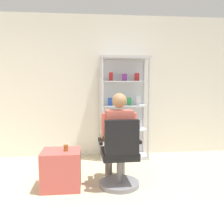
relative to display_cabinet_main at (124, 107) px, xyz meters
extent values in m
cube|color=silver|center=(-0.40, 0.24, 0.39)|extent=(6.00, 0.10, 2.70)
cylinder|color=#B7B7BC|center=(-0.43, -0.26, -0.01)|extent=(0.05, 0.05, 1.90)
cylinder|color=#B7B7BC|center=(0.42, -0.26, -0.01)|extent=(0.05, 0.05, 1.90)
cylinder|color=#B7B7BC|center=(-0.43, 0.14, -0.01)|extent=(0.05, 0.05, 1.90)
cylinder|color=#B7B7BC|center=(0.42, 0.14, -0.01)|extent=(0.05, 0.05, 1.90)
cube|color=#B7B7BC|center=(0.00, -0.06, 0.92)|extent=(0.90, 0.45, 0.04)
cube|color=#B7B7BC|center=(0.00, -0.06, -0.94)|extent=(0.90, 0.45, 0.04)
cube|color=silver|center=(0.00, 0.15, -0.01)|extent=(0.84, 0.02, 1.80)
cube|color=silver|center=(0.00, -0.06, -0.41)|extent=(0.82, 0.39, 0.02)
cube|color=#999919|center=(-0.29, -0.06, -0.33)|extent=(0.08, 0.04, 0.15)
cube|color=red|center=(-0.14, -0.06, -0.33)|extent=(0.08, 0.05, 0.14)
cube|color=red|center=(-0.01, -0.05, -0.33)|extent=(0.09, 0.05, 0.14)
cube|color=#264CB2|center=(0.14, -0.06, -0.32)|extent=(0.09, 0.04, 0.16)
cube|color=silver|center=(0.30, -0.09, -0.33)|extent=(0.08, 0.04, 0.15)
cube|color=silver|center=(0.00, -0.06, 0.04)|extent=(0.82, 0.39, 0.02)
cube|color=#264CB2|center=(-0.27, -0.11, 0.12)|extent=(0.09, 0.05, 0.14)
cube|color=silver|center=(-0.10, -0.08, 0.11)|extent=(0.08, 0.04, 0.13)
cube|color=#268C4C|center=(0.09, -0.11, 0.12)|extent=(0.09, 0.06, 0.14)
cube|color=silver|center=(0.27, -0.04, 0.13)|extent=(0.09, 0.05, 0.16)
cube|color=silver|center=(0.00, -0.06, 0.49)|extent=(0.82, 0.39, 0.02)
cube|color=red|center=(-0.25, -0.05, 0.58)|extent=(0.08, 0.05, 0.16)
cube|color=purple|center=(0.00, -0.07, 0.56)|extent=(0.09, 0.04, 0.13)
cube|color=red|center=(0.24, -0.02, 0.57)|extent=(0.09, 0.06, 0.14)
cylinder|color=slate|center=(-0.27, -1.37, -0.93)|extent=(0.56, 0.56, 0.06)
cylinder|color=slate|center=(-0.27, -1.37, -0.73)|extent=(0.07, 0.07, 0.41)
cube|color=black|center=(-0.27, -1.37, -0.50)|extent=(0.49, 0.49, 0.10)
cube|color=black|center=(-0.26, -1.58, -0.23)|extent=(0.44, 0.09, 0.45)
cube|color=black|center=(-0.01, -1.36, -0.32)|extent=(0.05, 0.30, 0.04)
cube|color=black|center=(-0.53, -1.37, -0.32)|extent=(0.05, 0.30, 0.04)
cylinder|color=slate|center=(-0.17, -1.16, -0.40)|extent=(0.15, 0.40, 0.14)
cylinder|color=slate|center=(-0.18, -0.96, -0.68)|extent=(0.11, 0.11, 0.56)
cylinder|color=slate|center=(-0.37, -1.17, -0.40)|extent=(0.15, 0.40, 0.14)
cylinder|color=slate|center=(-0.38, -0.97, -0.68)|extent=(0.11, 0.11, 0.56)
cube|color=#BF594C|center=(-0.27, -1.37, -0.15)|extent=(0.37, 0.23, 0.50)
sphere|color=#99704C|center=(-0.27, -1.37, 0.23)|extent=(0.20, 0.20, 0.20)
cylinder|color=#BF594C|center=(-0.07, -1.36, -0.08)|extent=(0.09, 0.09, 0.28)
cylinder|color=#99704C|center=(-0.07, -1.18, -0.30)|extent=(0.09, 0.30, 0.08)
cylinder|color=#BF594C|center=(-0.47, -1.37, -0.08)|extent=(0.09, 0.09, 0.28)
cylinder|color=#99704C|center=(-0.47, -1.19, -0.30)|extent=(0.09, 0.30, 0.08)
cube|color=#B24C47|center=(-1.05, -1.34, -0.70)|extent=(0.52, 0.45, 0.52)
cylinder|color=brown|center=(-0.98, -1.37, -0.40)|extent=(0.06, 0.06, 0.08)
camera|label=1|loc=(-0.71, -4.65, 0.47)|focal=39.89mm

